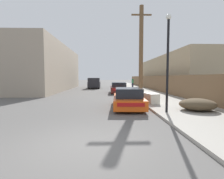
{
  "coord_description": "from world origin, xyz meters",
  "views": [
    {
      "loc": [
        0.69,
        -4.69,
        1.91
      ],
      "look_at": [
        1.21,
        12.1,
        0.7
      ],
      "focal_mm": 28.0,
      "sensor_mm": 36.0,
      "label": 1
    }
  ],
  "objects_px": {
    "parked_sports_car_red": "(128,99)",
    "street_lamp": "(168,56)",
    "pedestrian": "(133,83)",
    "discarded_fridge": "(150,98)",
    "pickup_truck": "(94,83)",
    "utility_pole": "(141,51)",
    "car_parked_mid": "(119,88)",
    "brush_pile": "(198,104)"
  },
  "relations": [
    {
      "from": "parked_sports_car_red",
      "to": "street_lamp",
      "type": "bearing_deg",
      "value": -47.21
    },
    {
      "from": "street_lamp",
      "to": "pedestrian",
      "type": "height_order",
      "value": "street_lamp"
    },
    {
      "from": "parked_sports_car_red",
      "to": "street_lamp",
      "type": "distance_m",
      "value": 3.58
    },
    {
      "from": "discarded_fridge",
      "to": "street_lamp",
      "type": "height_order",
      "value": "street_lamp"
    },
    {
      "from": "discarded_fridge",
      "to": "pickup_truck",
      "type": "height_order",
      "value": "pickup_truck"
    },
    {
      "from": "utility_pole",
      "to": "pedestrian",
      "type": "height_order",
      "value": "utility_pole"
    },
    {
      "from": "parked_sports_car_red",
      "to": "discarded_fridge",
      "type": "bearing_deg",
      "value": 37.78
    },
    {
      "from": "car_parked_mid",
      "to": "discarded_fridge",
      "type": "bearing_deg",
      "value": -78.94
    },
    {
      "from": "street_lamp",
      "to": "brush_pile",
      "type": "distance_m",
      "value": 3.13
    },
    {
      "from": "discarded_fridge",
      "to": "car_parked_mid",
      "type": "relative_size",
      "value": 0.38
    },
    {
      "from": "parked_sports_car_red",
      "to": "pickup_truck",
      "type": "bearing_deg",
      "value": 103.36
    },
    {
      "from": "discarded_fridge",
      "to": "pickup_truck",
      "type": "relative_size",
      "value": 0.32
    },
    {
      "from": "pickup_truck",
      "to": "brush_pile",
      "type": "xyz_separation_m",
      "value": [
        6.99,
        -20.74,
        -0.45
      ]
    },
    {
      "from": "utility_pole",
      "to": "pedestrian",
      "type": "relative_size",
      "value": 4.83
    },
    {
      "from": "parked_sports_car_red",
      "to": "car_parked_mid",
      "type": "relative_size",
      "value": 1.03
    },
    {
      "from": "utility_pole",
      "to": "discarded_fridge",
      "type": "bearing_deg",
      "value": -91.55
    },
    {
      "from": "utility_pole",
      "to": "street_lamp",
      "type": "bearing_deg",
      "value": -90.59
    },
    {
      "from": "pickup_truck",
      "to": "car_parked_mid",
      "type": "bearing_deg",
      "value": 110.14
    },
    {
      "from": "discarded_fridge",
      "to": "brush_pile",
      "type": "xyz_separation_m",
      "value": [
        1.87,
        -2.78,
        -0.02
      ]
    },
    {
      "from": "pickup_truck",
      "to": "utility_pole",
      "type": "distance_m",
      "value": 15.3
    },
    {
      "from": "discarded_fridge",
      "to": "utility_pole",
      "type": "bearing_deg",
      "value": 77.73
    },
    {
      "from": "discarded_fridge",
      "to": "street_lamp",
      "type": "bearing_deg",
      "value": -100.13
    },
    {
      "from": "parked_sports_car_red",
      "to": "pickup_truck",
      "type": "xyz_separation_m",
      "value": [
        -3.43,
        19.12,
        0.32
      ]
    },
    {
      "from": "car_parked_mid",
      "to": "parked_sports_car_red",
      "type": "bearing_deg",
      "value": -89.83
    },
    {
      "from": "discarded_fridge",
      "to": "car_parked_mid",
      "type": "bearing_deg",
      "value": 89.71
    },
    {
      "from": "street_lamp",
      "to": "brush_pile",
      "type": "height_order",
      "value": "street_lamp"
    },
    {
      "from": "car_parked_mid",
      "to": "pickup_truck",
      "type": "distance_m",
      "value": 9.9
    },
    {
      "from": "pickup_truck",
      "to": "brush_pile",
      "type": "relative_size",
      "value": 2.79
    },
    {
      "from": "discarded_fridge",
      "to": "utility_pole",
      "type": "height_order",
      "value": "utility_pole"
    },
    {
      "from": "parked_sports_car_red",
      "to": "pickup_truck",
      "type": "height_order",
      "value": "pickup_truck"
    },
    {
      "from": "parked_sports_car_red",
      "to": "pedestrian",
      "type": "xyz_separation_m",
      "value": [
        2.97,
        18.02,
        0.42
      ]
    },
    {
      "from": "discarded_fridge",
      "to": "pickup_truck",
      "type": "xyz_separation_m",
      "value": [
        -5.11,
        17.96,
        0.43
      ]
    },
    {
      "from": "discarded_fridge",
      "to": "car_parked_mid",
      "type": "xyz_separation_m",
      "value": [
        -1.6,
        8.71,
        0.14
      ]
    },
    {
      "from": "parked_sports_car_red",
      "to": "car_parked_mid",
      "type": "height_order",
      "value": "car_parked_mid"
    },
    {
      "from": "discarded_fridge",
      "to": "brush_pile",
      "type": "height_order",
      "value": "discarded_fridge"
    },
    {
      "from": "brush_pile",
      "to": "parked_sports_car_red",
      "type": "bearing_deg",
      "value": 155.54
    },
    {
      "from": "parked_sports_car_red",
      "to": "car_parked_mid",
      "type": "distance_m",
      "value": 9.87
    },
    {
      "from": "car_parked_mid",
      "to": "street_lamp",
      "type": "distance_m",
      "value": 12.28
    },
    {
      "from": "parked_sports_car_red",
      "to": "utility_pole",
      "type": "bearing_deg",
      "value": 74.01
    },
    {
      "from": "car_parked_mid",
      "to": "utility_pole",
      "type": "xyz_separation_m",
      "value": [
        1.71,
        -4.72,
        3.66
      ]
    },
    {
      "from": "street_lamp",
      "to": "car_parked_mid",
      "type": "bearing_deg",
      "value": 97.8
    },
    {
      "from": "parked_sports_car_red",
      "to": "brush_pile",
      "type": "relative_size",
      "value": 2.4
    }
  ]
}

